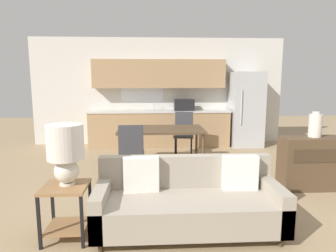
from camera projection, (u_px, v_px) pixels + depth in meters
The scene contains 12 objects.
ground_plane at pixel (170, 230), 3.36m from camera, with size 20.00×20.00×0.00m, color #9E8460.
wall_back at pixel (159, 91), 7.71m from camera, with size 6.40×0.07×2.70m.
kitchen_counter at pixel (160, 112), 7.50m from camera, with size 3.48×0.65×2.15m.
refrigerator at pixel (246, 109), 7.49m from camera, with size 0.76×0.76×1.85m.
dining_table at pixel (161, 132), 5.71m from camera, with size 1.62×0.92×0.74m.
couch at pixel (188, 202), 3.35m from camera, with size 2.02×0.80×0.81m.
side_table at pixel (66, 203), 3.15m from camera, with size 0.46×0.46×0.58m.
table_lamp at pixel (66, 149), 3.10m from camera, with size 0.38×0.38×0.64m.
credenza at pixel (310, 163), 4.59m from camera, with size 0.92×0.39×0.81m.
vase at pixel (315, 125), 4.54m from camera, with size 0.19×0.19×0.39m.
dining_chair_near_left at pixel (131, 150), 4.93m from camera, with size 0.44×0.44×0.96m.
dining_chair_far_right at pixel (184, 132), 6.57m from camera, with size 0.48×0.48×0.96m.
Camera 1 is at (-0.20, -3.13, 1.69)m, focal length 32.00 mm.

